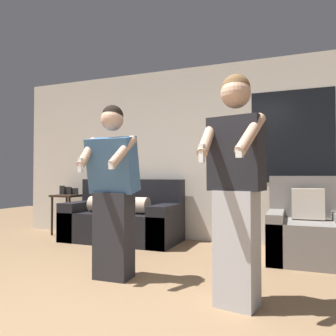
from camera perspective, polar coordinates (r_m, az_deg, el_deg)
wall_back at (r=5.10m, az=6.53°, el=2.67°), size 6.67×0.07×2.70m
couch at (r=5.13m, az=-7.78°, el=-8.82°), size 1.74×0.86×0.94m
armchair at (r=4.27m, az=23.23°, el=-10.24°), size 0.90×0.93×0.99m
side_table at (r=5.89m, az=-17.02°, el=-5.51°), size 0.43×0.46×0.83m
person_left at (r=3.22m, az=-9.56°, el=-3.98°), size 0.52×0.50×1.68m
person_right at (r=2.55m, az=11.77°, el=-2.90°), size 0.47×0.52×1.77m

